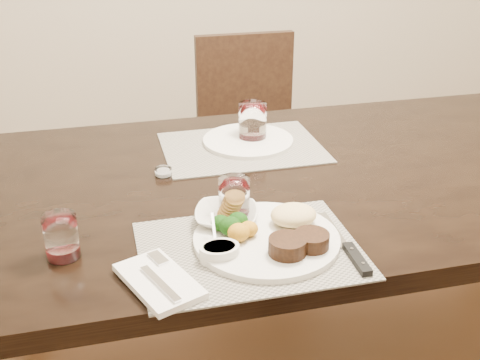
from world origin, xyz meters
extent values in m
cube|color=black|center=(0.00, 0.00, 0.72)|extent=(2.00, 1.00, 0.05)
cube|color=black|center=(-0.92, 0.42, 0.35)|extent=(0.08, 0.08, 0.70)
cube|color=black|center=(0.00, 0.85, 0.43)|extent=(0.42, 0.42, 0.04)
cube|color=black|center=(-0.18, 0.67, 0.21)|extent=(0.04, 0.04, 0.41)
cube|color=black|center=(0.18, 0.67, 0.21)|extent=(0.04, 0.04, 0.41)
cube|color=black|center=(-0.18, 1.03, 0.21)|extent=(0.04, 0.04, 0.41)
cube|color=black|center=(0.18, 1.03, 0.21)|extent=(0.04, 0.04, 0.41)
cube|color=black|center=(0.00, 1.04, 0.68)|extent=(0.42, 0.04, 0.45)
cube|color=gray|center=(-0.35, -0.34, 0.75)|extent=(0.46, 0.34, 0.00)
cube|color=gray|center=(-0.22, 0.20, 0.75)|extent=(0.46, 0.34, 0.00)
cylinder|color=silver|center=(-0.30, -0.32, 0.76)|extent=(0.31, 0.31, 0.01)
cylinder|color=black|center=(-0.28, -0.40, 0.78)|extent=(0.08, 0.08, 0.03)
cylinder|color=black|center=(-0.22, -0.38, 0.78)|extent=(0.07, 0.07, 0.03)
ellipsoid|color=#D6BB80|center=(-0.23, -0.28, 0.79)|extent=(0.10, 0.09, 0.04)
ellipsoid|color=#13410C|center=(-0.38, -0.29, 0.79)|extent=(0.05, 0.05, 0.04)
ellipsoid|color=#AF7516|center=(-0.36, -0.32, 0.79)|extent=(0.05, 0.05, 0.04)
cube|color=white|center=(-0.55, -0.42, 0.76)|extent=(0.17, 0.22, 0.01)
cube|color=silver|center=(-0.55, -0.44, 0.77)|extent=(0.06, 0.13, 0.01)
cube|color=silver|center=(-0.54, -0.35, 0.77)|extent=(0.04, 0.06, 0.00)
cube|color=silver|center=(-0.15, -0.31, 0.76)|extent=(0.03, 0.16, 0.00)
cube|color=black|center=(-0.15, -0.44, 0.76)|extent=(0.03, 0.11, 0.01)
imported|color=silver|center=(-0.37, -0.22, 0.77)|extent=(0.18, 0.18, 0.03)
cylinder|color=#A26F32|center=(-0.37, -0.22, 0.80)|extent=(0.04, 0.05, 0.04)
cylinder|color=silver|center=(-0.41, -0.36, 0.77)|extent=(0.08, 0.08, 0.03)
cylinder|color=#0D3D0E|center=(-0.41, -0.36, 0.78)|extent=(0.07, 0.07, 0.01)
cube|color=silver|center=(-0.41, -0.31, 0.80)|extent=(0.01, 0.05, 0.04)
cylinder|color=white|center=(-0.34, -0.20, 0.80)|extent=(0.07, 0.07, 0.10)
cylinder|color=#340406|center=(-0.34, -0.20, 0.77)|extent=(0.06, 0.06, 0.02)
cylinder|color=silver|center=(-0.20, 0.23, 0.76)|extent=(0.27, 0.27, 0.01)
cylinder|color=white|center=(-0.18, 0.25, 0.81)|extent=(0.08, 0.08, 0.12)
cylinder|color=#340406|center=(-0.18, 0.25, 0.77)|extent=(0.07, 0.07, 0.03)
cylinder|color=white|center=(-0.72, -0.27, 0.80)|extent=(0.07, 0.07, 0.10)
cylinder|color=#340406|center=(-0.72, -0.27, 0.76)|extent=(0.06, 0.06, 0.02)
cylinder|color=white|center=(-0.47, 0.07, 0.76)|extent=(0.05, 0.05, 0.02)
cylinder|color=white|center=(-0.47, 0.07, 0.76)|extent=(0.03, 0.03, 0.01)
camera|label=1|loc=(-0.62, -1.38, 1.44)|focal=45.00mm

